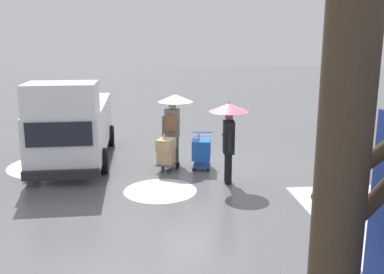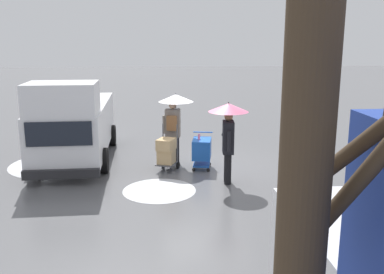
# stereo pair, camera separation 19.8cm
# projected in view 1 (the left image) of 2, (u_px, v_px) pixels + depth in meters

# --- Properties ---
(ground_plane) EXTENTS (90.00, 90.00, 0.00)m
(ground_plane) POSITION_uv_depth(u_px,v_px,m) (206.00, 168.00, 12.74)
(ground_plane) COLOR #5B5B5E
(slush_patch_near_cluster) EXTENTS (1.84, 1.84, 0.01)m
(slush_patch_near_cluster) POSITION_uv_depth(u_px,v_px,m) (160.00, 191.00, 10.85)
(slush_patch_near_cluster) COLOR silver
(slush_patch_near_cluster) RESTS_ON ground
(slush_patch_under_van) EXTENTS (2.88, 2.88, 0.01)m
(slush_patch_under_van) POSITION_uv_depth(u_px,v_px,m) (57.00, 165.00, 13.02)
(slush_patch_under_van) COLOR silver
(slush_patch_under_van) RESTS_ON ground
(cargo_van_parked_right) EXTENTS (2.36, 5.42, 2.60)m
(cargo_van_parked_right) POSITION_uv_depth(u_px,v_px,m) (73.00, 124.00, 13.19)
(cargo_van_parked_right) COLOR white
(cargo_van_parked_right) RESTS_ON ground
(shopping_cart_vendor) EXTENTS (0.67, 0.89, 1.04)m
(shopping_cart_vendor) POSITION_uv_depth(u_px,v_px,m) (201.00, 150.00, 12.57)
(shopping_cart_vendor) COLOR #1951B2
(shopping_cart_vendor) RESTS_ON ground
(hand_dolly_boxes) EXTENTS (0.73, 0.84, 1.32)m
(hand_dolly_boxes) POSITION_uv_depth(u_px,v_px,m) (166.00, 151.00, 12.35)
(hand_dolly_boxes) COLOR #515156
(hand_dolly_boxes) RESTS_ON ground
(pedestrian_pink_side) EXTENTS (1.04, 1.04, 2.15)m
(pedestrian_pink_side) POSITION_uv_depth(u_px,v_px,m) (174.00, 112.00, 12.89)
(pedestrian_pink_side) COLOR black
(pedestrian_pink_side) RESTS_ON ground
(pedestrian_black_side) EXTENTS (1.04, 1.04, 2.15)m
(pedestrian_black_side) POSITION_uv_depth(u_px,v_px,m) (229.00, 124.00, 11.15)
(pedestrian_black_side) COLOR black
(pedestrian_black_side) RESTS_ON ground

